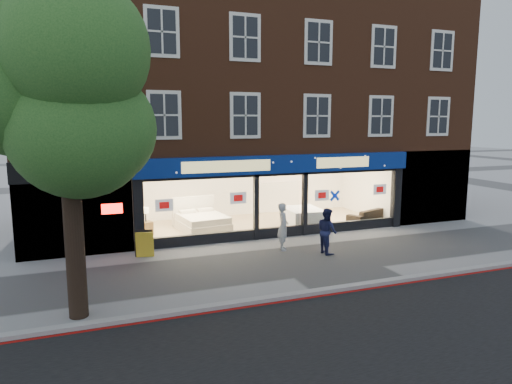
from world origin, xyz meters
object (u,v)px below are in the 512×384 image
mattress_stack (303,217)px  pedestrian_blue (327,231)px  display_bed (202,221)px  a_board (144,244)px  sofa (366,215)px  pedestrian_grey (283,226)px

mattress_stack → pedestrian_blue: size_ratio=1.20×
display_bed → a_board: size_ratio=2.66×
mattress_stack → pedestrian_blue: pedestrian_blue is taller
sofa → a_board: 10.20m
sofa → pedestrian_blue: size_ratio=1.24×
pedestrian_blue → a_board: bearing=71.9°
a_board → sofa: bearing=20.5°
sofa → pedestrian_grey: bearing=4.7°
a_board → display_bed: bearing=57.3°
sofa → a_board: a_board is taller
pedestrian_blue → display_bed: bearing=34.1°
mattress_stack → pedestrian_grey: 3.72m
pedestrian_grey → display_bed: bearing=44.9°
mattress_stack → sofa: (3.00, -0.39, -0.07)m
display_bed → pedestrian_grey: bearing=-67.8°
pedestrian_grey → pedestrian_blue: (1.25, -0.96, -0.05)m
mattress_stack → a_board: bearing=-163.1°
pedestrian_grey → pedestrian_blue: size_ratio=1.06×
display_bed → sofa: bearing=-16.2°
mattress_stack → pedestrian_grey: bearing=-127.4°
a_board → pedestrian_grey: size_ratio=0.54×
display_bed → a_board: bearing=-141.0°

